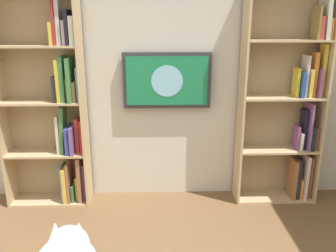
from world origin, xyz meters
name	(u,v)px	position (x,y,z in m)	size (l,w,h in m)	color
wall_back	(162,68)	(0.00, -2.23, 1.35)	(4.52, 0.06, 2.70)	beige
bookshelf_left	(290,102)	(-1.26, -2.06, 1.03)	(0.81, 0.28, 2.17)	tan
bookshelf_right	(54,107)	(1.05, -2.06, 1.00)	(0.81, 0.28, 2.11)	tan
wall_mounted_tv	(167,81)	(-0.04, -2.15, 1.24)	(0.86, 0.07, 0.55)	#333338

